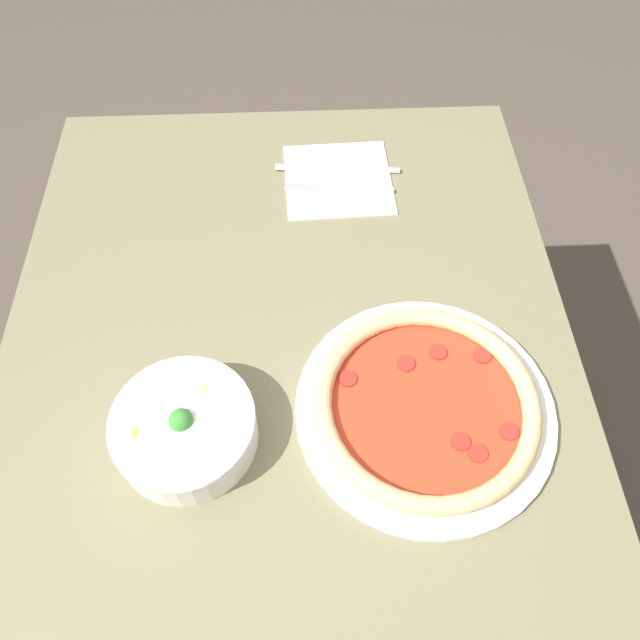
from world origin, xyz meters
name	(u,v)px	position (x,y,z in m)	size (l,w,h in m)	color
ground_plane	(303,561)	(0.00, 0.00, 0.00)	(8.00, 8.00, 0.00)	#4C4238
dining_table	(292,455)	(0.00, 0.00, 0.67)	(1.35, 0.86, 0.77)	#706B4C
pizza	(426,405)	(0.01, -0.19, 0.79)	(0.36, 0.36, 0.04)	white
bowl	(184,427)	(-0.01, 0.14, 0.81)	(0.19, 0.19, 0.08)	white
napkin	(338,179)	(0.48, -0.09, 0.77)	(0.20, 0.20, 0.00)	white
fork	(340,189)	(0.45, -0.10, 0.78)	(0.03, 0.19, 0.00)	silver
knife	(343,169)	(0.50, -0.10, 0.78)	(0.03, 0.23, 0.01)	silver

